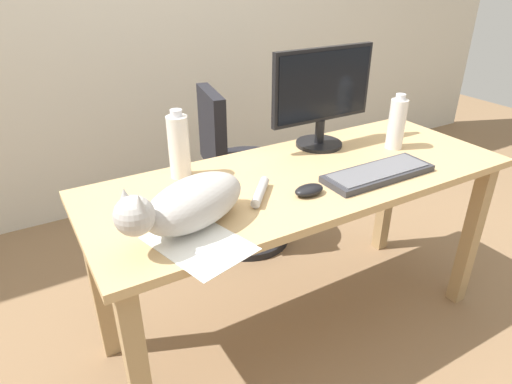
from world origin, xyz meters
The scene contains 10 objects.
ground_plane centered at (0.00, 0.00, 0.00)m, with size 8.00×8.00×0.00m, color #846647.
desk centered at (0.00, 0.00, 0.64)m, with size 1.64×0.64×0.74m.
office_chair centered at (0.10, 0.73, 0.38)m, with size 0.49×0.48×0.90m.
monitor centered at (0.23, 0.21, 0.97)m, with size 0.48×0.20×0.41m.
keyboard centered at (0.23, -0.16, 0.76)m, with size 0.44×0.15×0.03m.
cat centered at (-0.51, -0.13, 0.82)m, with size 0.58×0.29×0.20m.
computer_mouse centered at (-0.08, -0.14, 0.76)m, with size 0.11×0.06×0.04m, color black.
paper_sheet centered at (-0.53, -0.23, 0.74)m, with size 0.21×0.30×0.00m, color white.
water_bottle centered at (0.49, 0.02, 0.85)m, with size 0.07×0.07×0.23m.
spray_bottle centered at (-0.41, 0.22, 0.86)m, with size 0.08×0.08×0.26m.
Camera 1 is at (-0.92, -1.22, 1.46)m, focal length 31.19 mm.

